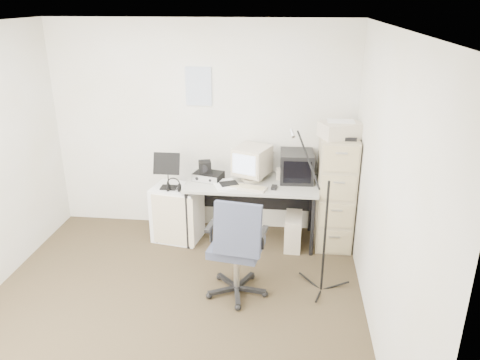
# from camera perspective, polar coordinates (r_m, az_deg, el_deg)

# --- Properties ---
(floor) EXTENTS (3.60, 3.60, 0.01)m
(floor) POSITION_cam_1_polar(r_m,az_deg,el_deg) (4.55, -8.54, -15.46)
(floor) COLOR #40331E
(floor) RESTS_ON ground
(ceiling) EXTENTS (3.60, 3.60, 0.01)m
(ceiling) POSITION_cam_1_polar(r_m,az_deg,el_deg) (3.65, -10.79, 17.83)
(ceiling) COLOR white
(ceiling) RESTS_ON ground
(wall_back) EXTENTS (3.60, 0.02, 2.50)m
(wall_back) POSITION_cam_1_polar(r_m,az_deg,el_deg) (5.59, -4.68, 6.27)
(wall_back) COLOR white
(wall_back) RESTS_ON ground
(wall_front) EXTENTS (3.60, 0.02, 2.50)m
(wall_front) POSITION_cam_1_polar(r_m,az_deg,el_deg) (2.47, -21.01, -16.47)
(wall_front) COLOR white
(wall_front) RESTS_ON ground
(wall_right) EXTENTS (0.02, 3.60, 2.50)m
(wall_right) POSITION_cam_1_polar(r_m,az_deg,el_deg) (3.86, 17.14, -1.73)
(wall_right) COLOR white
(wall_right) RESTS_ON ground
(wall_calendar) EXTENTS (0.30, 0.02, 0.44)m
(wall_calendar) POSITION_cam_1_polar(r_m,az_deg,el_deg) (5.47, -5.07, 11.30)
(wall_calendar) COLOR white
(wall_calendar) RESTS_ON wall_back
(filing_cabinet) EXTENTS (0.40, 0.60, 1.30)m
(filing_cabinet) POSITION_cam_1_polar(r_m,az_deg,el_deg) (5.41, 11.53, -1.35)
(filing_cabinet) COLOR tan
(filing_cabinet) RESTS_ON floor
(printer) EXTENTS (0.50, 0.43, 0.16)m
(printer) POSITION_cam_1_polar(r_m,az_deg,el_deg) (5.13, 12.18, 5.98)
(printer) COLOR #B6B3A2
(printer) RESTS_ON filing_cabinet
(desk) EXTENTS (1.50, 0.70, 0.73)m
(desk) POSITION_cam_1_polar(r_m,az_deg,el_deg) (5.49, 1.41, -3.82)
(desk) COLOR #ACACA8
(desk) RESTS_ON floor
(crt_monitor) EXTENTS (0.47, 0.48, 0.39)m
(crt_monitor) POSITION_cam_1_polar(r_m,az_deg,el_deg) (5.36, 1.48, 2.03)
(crt_monitor) COLOR #B6B3A2
(crt_monitor) RESTS_ON desk
(crt_tv) EXTENTS (0.39, 0.41, 0.34)m
(crt_tv) POSITION_cam_1_polar(r_m,az_deg,el_deg) (5.39, 6.92, 1.68)
(crt_tv) COLOR black
(crt_tv) RESTS_ON desk
(desk_speaker) EXTENTS (0.07, 0.07, 0.14)m
(desk_speaker) POSITION_cam_1_polar(r_m,az_deg,el_deg) (5.42, 4.85, 0.75)
(desk_speaker) COLOR beige
(desk_speaker) RESTS_ON desk
(keyboard) EXTENTS (0.47, 0.27, 0.02)m
(keyboard) POSITION_cam_1_polar(r_m,az_deg,el_deg) (5.16, 0.76, -0.92)
(keyboard) COLOR #B6B3A2
(keyboard) RESTS_ON desk
(mouse) EXTENTS (0.07, 0.11, 0.03)m
(mouse) POSITION_cam_1_polar(r_m,az_deg,el_deg) (5.17, 4.19, -0.90)
(mouse) COLOR black
(mouse) RESTS_ON desk
(radio_receiver) EXTENTS (0.37, 0.30, 0.09)m
(radio_receiver) POSITION_cam_1_polar(r_m,az_deg,el_deg) (5.41, -3.87, 0.47)
(radio_receiver) COLOR black
(radio_receiver) RESTS_ON desk
(radio_speaker) EXTENTS (0.17, 0.16, 0.14)m
(radio_speaker) POSITION_cam_1_polar(r_m,az_deg,el_deg) (5.37, -4.31, 1.61)
(radio_speaker) COLOR black
(radio_speaker) RESTS_ON radio_receiver
(papers) EXTENTS (0.35, 0.40, 0.02)m
(papers) POSITION_cam_1_polar(r_m,az_deg,el_deg) (5.25, -1.80, -0.57)
(papers) COLOR white
(papers) RESTS_ON desk
(pc_tower) EXTENTS (0.20, 0.42, 0.38)m
(pc_tower) POSITION_cam_1_polar(r_m,az_deg,el_deg) (5.44, 6.49, -6.22)
(pc_tower) COLOR #B6B3A2
(pc_tower) RESTS_ON floor
(office_chair) EXTENTS (0.69, 0.69, 1.05)m
(office_chair) POSITION_cam_1_polar(r_m,az_deg,el_deg) (4.44, -0.43, -7.98)
(office_chair) COLOR #3A4056
(office_chair) RESTS_ON floor
(side_cart) EXTENTS (0.59, 0.51, 0.66)m
(side_cart) POSITION_cam_1_polar(r_m,az_deg,el_deg) (5.58, -7.64, -3.98)
(side_cart) COLOR white
(side_cart) RESTS_ON floor
(music_stand) EXTENTS (0.34, 0.27, 0.44)m
(music_stand) POSITION_cam_1_polar(r_m,az_deg,el_deg) (5.36, -8.81, 1.19)
(music_stand) COLOR black
(music_stand) RESTS_ON side_cart
(headphones) EXTENTS (0.21, 0.21, 0.03)m
(headphones) POSITION_cam_1_polar(r_m,az_deg,el_deg) (5.32, -8.10, -0.81)
(headphones) COLOR black
(headphones) RESTS_ON side_cart
(mic_stand) EXTENTS (0.03, 0.03, 1.51)m
(mic_stand) POSITION_cam_1_polar(r_m,az_deg,el_deg) (4.46, 10.46, -4.90)
(mic_stand) COLOR black
(mic_stand) RESTS_ON floor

